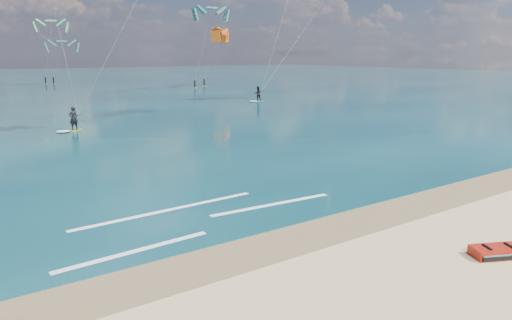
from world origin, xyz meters
The scene contains 7 objects.
ground centered at (0.00, 40.00, 0.00)m, with size 320.00×320.00×0.00m, color tan.
wet_sand_strip centered at (0.00, 3.00, 0.00)m, with size 320.00×2.40×0.01m, color brown.
packed_kite_mid centered at (6.19, -1.79, 0.00)m, with size 2.37×1.03×0.37m, color #AF1C0C, non-canonical shape.
kitesurfer_main centered at (1.24, 27.36, 8.51)m, with size 9.52×10.18×16.25m.
kitesurfer_far centered at (29.50, 40.44, 8.93)m, with size 12.38×5.58×16.80m.
shoreline_foam centered at (-0.49, 6.70, 0.04)m, with size 11.84×3.62×0.01m.
distant_kites centered at (0.44, 78.49, 5.78)m, with size 85.10×35.93×13.92m.
Camera 1 is at (-7.84, -8.49, 6.25)m, focal length 32.00 mm.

